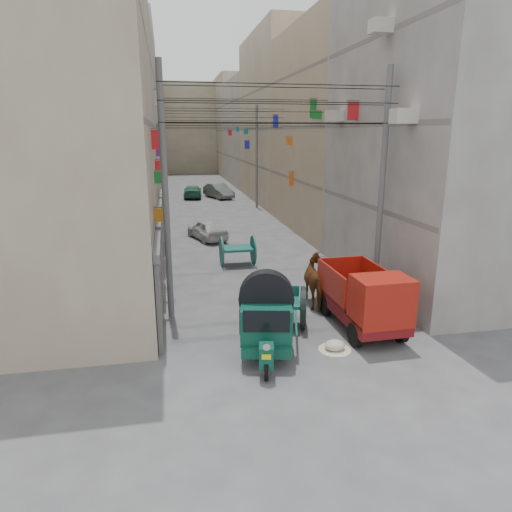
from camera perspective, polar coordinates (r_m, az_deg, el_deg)
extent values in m
plane|color=#464648|center=(10.84, 10.46, -18.15)|extent=(140.00, 140.00, 0.00)
cube|color=tan|center=(16.98, -27.32, 15.54)|extent=(8.00, 10.00, 13.00)
cube|color=slate|center=(16.61, -12.94, 5.38)|extent=(0.25, 9.80, 0.18)
cube|color=slate|center=(16.39, -13.57, 15.77)|extent=(0.25, 9.80, 0.18)
cube|color=slate|center=(16.71, -14.28, 26.09)|extent=(0.25, 9.80, 0.18)
cube|color=#A3988C|center=(27.74, -20.96, 14.38)|extent=(8.00, 12.00, 12.00)
cube|color=slate|center=(27.51, -12.33, 9.16)|extent=(0.25, 11.76, 0.18)
cube|color=slate|center=(27.38, -12.69, 15.41)|extent=(0.25, 11.76, 0.18)
cube|color=slate|center=(27.58, -13.08, 21.65)|extent=(0.25, 11.76, 0.18)
cube|color=#AFA18A|center=(40.64, -18.03, 15.99)|extent=(8.00, 14.00, 14.00)
cube|color=slate|center=(40.47, -12.03, 10.99)|extent=(0.25, 13.72, 0.18)
cube|color=slate|center=(40.38, -12.27, 15.24)|extent=(0.25, 13.72, 0.18)
cube|color=slate|center=(40.51, -12.52, 19.48)|extent=(0.25, 13.72, 0.18)
cube|color=#A7A09C|center=(54.56, -16.24, 14.57)|extent=(8.00, 14.00, 11.80)
cube|color=slate|center=(54.44, -11.87, 11.99)|extent=(0.25, 13.72, 0.18)
cube|color=slate|center=(54.38, -12.05, 15.14)|extent=(0.25, 13.72, 0.18)
cube|color=slate|center=(54.48, -12.23, 18.29)|extent=(0.25, 13.72, 0.18)
cube|color=tan|center=(67.53, -15.36, 15.35)|extent=(8.00, 12.00, 13.50)
cube|color=slate|center=(67.43, -11.78, 12.54)|extent=(0.25, 11.76, 0.18)
cube|color=slate|center=(67.38, -11.92, 15.09)|extent=(0.25, 11.76, 0.18)
cube|color=slate|center=(67.46, -12.06, 17.63)|extent=(0.25, 11.76, 0.18)
cube|color=#A7A09C|center=(20.04, 25.11, 15.48)|extent=(8.00, 10.00, 13.00)
cube|color=slate|center=(18.28, 13.97, 6.19)|extent=(0.25, 9.80, 0.18)
cube|color=slate|center=(18.08, 14.60, 15.61)|extent=(0.25, 9.80, 0.18)
cube|color=slate|center=(18.37, 15.28, 24.99)|extent=(0.25, 9.80, 0.18)
cube|color=tan|center=(29.70, 12.27, 15.00)|extent=(8.00, 12.00, 12.00)
cube|color=slate|center=(28.55, 4.66, 9.66)|extent=(0.25, 11.76, 0.18)
cube|color=slate|center=(28.43, 4.79, 15.69)|extent=(0.25, 11.76, 0.18)
cube|color=slate|center=(28.61, 4.94, 21.71)|extent=(0.25, 11.76, 0.18)
cube|color=tan|center=(42.00, 5.15, 16.58)|extent=(8.00, 14.00, 14.00)
cube|color=slate|center=(41.18, -0.28, 11.38)|extent=(0.25, 13.72, 0.18)
cube|color=slate|center=(41.09, -0.28, 15.56)|extent=(0.25, 13.72, 0.18)
cube|color=slate|center=(41.22, -0.29, 19.73)|extent=(0.25, 13.72, 0.18)
cube|color=#A3988C|center=(55.58, 1.01, 15.14)|extent=(8.00, 14.00, 11.80)
cube|color=slate|center=(54.98, -3.06, 12.31)|extent=(0.25, 13.72, 0.18)
cube|color=slate|center=(54.91, -3.10, 15.44)|extent=(0.25, 13.72, 0.18)
cube|color=slate|center=(55.01, -3.15, 18.56)|extent=(0.25, 13.72, 0.18)
cube|color=#AFA18A|center=(68.36, -1.34, 15.85)|extent=(8.00, 12.00, 13.50)
cube|color=slate|center=(67.86, -4.64, 12.82)|extent=(0.25, 11.76, 0.18)
cube|color=slate|center=(67.81, -4.69, 15.35)|extent=(0.25, 11.76, 0.18)
cube|color=slate|center=(67.89, -4.75, 17.88)|extent=(0.25, 11.76, 0.18)
cube|color=#AFA18A|center=(74.46, -8.60, 15.45)|extent=(22.00, 10.00, 13.00)
cube|color=#525257|center=(13.96, -12.00, -4.46)|extent=(0.12, 3.00, 2.60)
cube|color=#5D5D5F|center=(13.55, -12.25, 1.33)|extent=(0.18, 3.20, 0.25)
cube|color=#525257|center=(17.50, -11.88, -0.45)|extent=(0.12, 3.00, 2.60)
cube|color=#5D5D5F|center=(17.17, -12.07, 4.22)|extent=(0.18, 3.20, 0.25)
cube|color=#525257|center=(21.09, -11.79, 2.21)|extent=(0.12, 3.00, 2.60)
cube|color=#5D5D5F|center=(20.82, -11.95, 6.10)|extent=(0.18, 3.20, 0.25)
cube|color=#525257|center=(24.81, -11.73, 4.13)|extent=(0.12, 3.00, 2.60)
cube|color=#5D5D5F|center=(24.58, -11.87, 7.45)|extent=(0.18, 3.20, 0.25)
cube|color=#0C8980|center=(43.28, -1.28, 15.25)|extent=(0.38, 0.08, 0.41)
cube|color=#1C27C5|center=(50.04, -11.64, 12.23)|extent=(0.27, 0.08, 0.71)
cube|color=orange|center=(15.02, -11.82, 5.04)|extent=(0.44, 0.08, 0.42)
cube|color=#732179|center=(24.18, -11.88, 13.10)|extent=(0.45, 0.08, 0.84)
cube|color=red|center=(53.75, -3.28, 15.14)|extent=(0.41, 0.08, 0.59)
cube|color=#167A2A|center=(18.22, -12.00, 9.58)|extent=(0.38, 0.08, 0.44)
cube|color=#1C27C5|center=(42.56, -1.13, 13.73)|extent=(0.43, 0.08, 0.72)
cube|color=#0C8980|center=(48.56, -2.33, 15.54)|extent=(0.28, 0.08, 0.44)
cube|color=#BCBCBC|center=(28.45, -12.08, 18.76)|extent=(0.48, 0.08, 0.84)
cube|color=#167A2A|center=(46.50, -11.64, 12.09)|extent=(0.31, 0.08, 0.44)
cube|color=orange|center=(28.37, 4.16, 14.11)|extent=(0.35, 0.08, 0.45)
cube|color=#1C27C5|center=(31.89, 2.45, 16.47)|extent=(0.34, 0.08, 0.79)
cube|color=red|center=(20.45, -12.12, 10.87)|extent=(0.28, 0.08, 0.52)
cube|color=orange|center=(38.00, -11.93, 15.37)|extent=(0.28, 0.08, 0.74)
cube|color=orange|center=(28.02, 4.43, 9.61)|extent=(0.26, 0.08, 0.80)
cube|color=#167A2A|center=(19.23, 12.08, 17.17)|extent=(0.34, 0.08, 0.55)
cube|color=red|center=(16.93, -12.15, 14.04)|extent=(0.47, 0.08, 0.67)
cube|color=#167A2A|center=(29.53, -11.95, 15.28)|extent=(0.40, 0.08, 0.47)
cube|color=orange|center=(30.05, -11.92, 13.57)|extent=(0.32, 0.08, 0.55)
cube|color=#167A2A|center=(23.30, 7.58, 17.04)|extent=(0.47, 0.08, 0.35)
cube|color=#167A2A|center=(24.13, 7.14, 17.81)|extent=(0.32, 0.08, 0.89)
cube|color=red|center=(19.13, 12.03, 17.29)|extent=(0.44, 0.08, 0.69)
cube|color=red|center=(14.67, -12.86, 3.34)|extent=(0.10, 3.20, 0.80)
cube|color=#0C8980|center=(23.56, -12.31, 7.72)|extent=(0.10, 3.20, 0.80)
cube|color=#167A2A|center=(35.50, -12.01, 10.13)|extent=(0.10, 3.20, 0.80)
cube|color=red|center=(47.47, -11.85, 11.33)|extent=(0.10, 3.20, 0.80)
cube|color=#0C8980|center=(16.51, 16.62, 4.38)|extent=(0.10, 3.20, 0.80)
cube|color=#732179|center=(24.75, 7.02, 8.29)|extent=(0.10, 3.20, 0.80)
cube|color=#1C27C5|center=(36.30, 1.13, 10.55)|extent=(0.10, 3.20, 0.80)
cube|color=#1C27C5|center=(48.07, -1.93, 11.68)|extent=(0.10, 3.20, 0.80)
cube|color=beige|center=(15.19, 17.97, 16.31)|extent=(0.70, 0.55, 0.45)
cube|color=beige|center=(20.67, 9.76, 16.86)|extent=(0.70, 0.55, 0.45)
cube|color=beige|center=(17.31, 15.34, 25.97)|extent=(0.70, 0.55, 0.45)
cylinder|color=#5D5D5F|center=(14.50, -11.26, 7.30)|extent=(0.20, 0.20, 8.00)
cylinder|color=#5D5D5F|center=(16.16, 15.43, 7.83)|extent=(0.20, 0.20, 8.00)
cylinder|color=#5D5D5F|center=(36.42, -11.34, 11.86)|extent=(0.20, 0.20, 8.00)
cylinder|color=#5D5D5F|center=(37.12, 0.09, 12.21)|extent=(0.20, 0.20, 8.00)
cylinder|color=black|center=(14.32, 3.42, 16.30)|extent=(7.40, 0.02, 0.02)
cylinder|color=black|center=(14.34, 3.46, 18.69)|extent=(7.40, 0.02, 0.02)
cylinder|color=black|center=(14.38, 3.49, 20.68)|extent=(7.40, 0.02, 0.02)
cylinder|color=black|center=(15.29, 2.46, 16.23)|extent=(7.40, 0.02, 0.02)
cylinder|color=black|center=(15.31, 2.48, 18.48)|extent=(7.40, 0.02, 0.02)
cylinder|color=black|center=(15.35, 2.51, 20.34)|extent=(7.40, 0.02, 0.02)
cylinder|color=black|center=(20.68, -1.21, 15.96)|extent=(7.40, 0.02, 0.02)
cylinder|color=black|center=(20.70, -1.22, 17.62)|extent=(7.40, 0.02, 0.02)
cylinder|color=black|center=(20.73, -1.23, 19.00)|extent=(7.40, 0.02, 0.02)
cylinder|color=black|center=(28.59, -4.06, 15.70)|extent=(7.40, 0.02, 0.02)
cylinder|color=black|center=(28.61, -4.08, 16.90)|extent=(7.40, 0.02, 0.02)
cylinder|color=black|center=(28.63, -4.10, 17.90)|extent=(7.40, 0.02, 0.02)
cylinder|color=black|center=(36.55, -5.66, 15.54)|extent=(7.40, 0.02, 0.02)
cylinder|color=black|center=(36.56, -5.69, 16.48)|extent=(7.40, 0.02, 0.02)
cylinder|color=black|center=(36.57, -5.71, 17.26)|extent=(7.40, 0.02, 0.02)
cylinder|color=black|center=(11.56, 1.29, -13.93)|extent=(0.24, 0.59, 0.57)
cylinder|color=black|center=(13.31, -1.22, -9.83)|extent=(0.24, 0.59, 0.57)
cylinder|color=black|center=(13.32, 3.71, -9.84)|extent=(0.24, 0.59, 0.57)
cube|color=#0C4333|center=(12.66, 1.27, -10.18)|extent=(1.66, 2.17, 0.29)
cube|color=#0C4333|center=(11.45, 1.30, -12.37)|extent=(0.45, 0.53, 0.56)
cylinder|color=silver|center=(11.08, 1.32, -11.28)|extent=(0.19, 0.09, 0.18)
cube|color=yellow|center=(11.18, 1.31, -12.51)|extent=(0.23, 0.08, 0.12)
cube|color=#0C4333|center=(12.47, 1.28, -7.65)|extent=(1.67, 1.98, 0.98)
cube|color=black|center=(11.54, 1.31, -8.19)|extent=(1.17, 0.30, 0.56)
cube|color=black|center=(12.44, -1.86, -7.19)|extent=(0.29, 1.21, 0.67)
cube|color=black|center=(12.45, 4.43, -7.21)|extent=(0.29, 1.21, 0.67)
cube|color=silver|center=(11.84, 1.29, -11.67)|extent=(1.27, 0.32, 0.06)
cylinder|color=black|center=(14.32, 0.92, -6.33)|extent=(0.48, 1.32, 1.33)
cylinder|color=#13544B|center=(14.32, 0.92, -6.33)|extent=(0.43, 1.04, 1.04)
cylinder|color=#5D5D5F|center=(14.32, 0.92, -6.33)|extent=(0.25, 0.22, 0.17)
cylinder|color=black|center=(14.31, 5.90, -6.42)|extent=(0.48, 1.32, 1.33)
cylinder|color=#13544B|center=(14.31, 5.90, -6.42)|extent=(0.43, 1.04, 1.04)
cylinder|color=#5D5D5F|center=(14.31, 5.90, -6.42)|extent=(0.25, 0.22, 0.17)
cylinder|color=#5D5D5F|center=(14.30, 3.41, -6.38)|extent=(1.26, 0.41, 0.08)
cube|color=#13544B|center=(14.24, 3.42, -5.74)|extent=(1.23, 1.27, 0.10)
cube|color=#13544B|center=(14.61, 3.45, -4.31)|extent=(0.98, 0.33, 0.33)
cylinder|color=#13544B|center=(13.17, 1.68, -7.85)|extent=(0.63, 2.13, 0.07)
cylinder|color=#13544B|center=(13.17, 5.02, -7.92)|extent=(0.63, 2.13, 0.07)
cylinder|color=black|center=(13.46, 12.30, -9.58)|extent=(0.21, 0.72, 0.72)
cylinder|color=black|center=(15.48, 8.70, -6.05)|extent=(0.21, 0.72, 0.72)
cylinder|color=black|center=(14.07, 17.61, -8.84)|extent=(0.21, 0.72, 0.72)
cylinder|color=black|center=(16.01, 13.44, -5.56)|extent=(0.21, 0.72, 0.72)
cube|color=#630E11|center=(14.64, 12.98, -6.54)|extent=(1.64, 3.61, 0.38)
cube|color=maroon|center=(13.33, 15.42, -5.39)|extent=(1.59, 1.17, 1.36)
cube|color=black|center=(12.88, 16.48, -5.70)|extent=(1.41, 0.09, 0.60)
cube|color=#630E11|center=(15.04, 12.10, -4.70)|extent=(1.67, 2.42, 0.13)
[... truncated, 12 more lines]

